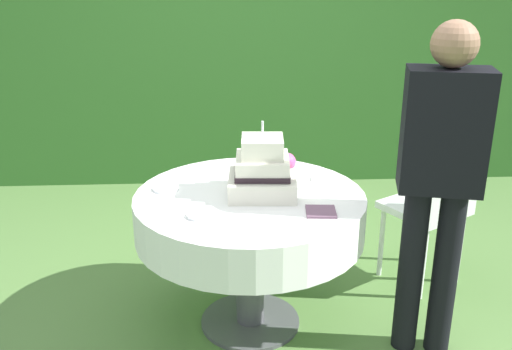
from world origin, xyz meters
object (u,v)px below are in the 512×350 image
at_px(napkin_stack, 321,212).
at_px(serving_plate_left, 288,172).
at_px(garden_chair, 437,201).
at_px(standing_person, 439,173).
at_px(serving_plate_far, 199,215).
at_px(serving_plate_right, 321,179).
at_px(serving_plate_near, 166,189).
at_px(wedding_cake, 263,171).
at_px(cake_table, 250,217).

bearing_deg(napkin_stack, serving_plate_left, 100.11).
bearing_deg(garden_chair, standing_person, -111.95).
xyz_separation_m(serving_plate_far, garden_chair, (1.31, 0.58, -0.21)).
bearing_deg(serving_plate_far, serving_plate_right, 34.79).
xyz_separation_m(serving_plate_near, standing_person, (1.26, -0.34, 0.18)).
distance_m(wedding_cake, garden_chair, 1.10).
distance_m(serving_plate_far, serving_plate_left, 0.71).
bearing_deg(serving_plate_far, standing_person, -0.16).
bearing_deg(cake_table, wedding_cake, 20.68).
distance_m(serving_plate_far, napkin_stack, 0.55).
relative_size(napkin_stack, standing_person, 0.08).
bearing_deg(garden_chair, wedding_cake, -162.82).
relative_size(wedding_cake, serving_plate_far, 3.22).
distance_m(serving_plate_far, serving_plate_right, 0.76).
bearing_deg(napkin_stack, serving_plate_near, 156.60).
bearing_deg(serving_plate_near, wedding_cake, -7.43).
bearing_deg(standing_person, serving_plate_left, 138.45).
bearing_deg(serving_plate_right, cake_table, -153.89).
bearing_deg(wedding_cake, napkin_stack, -45.67).
xyz_separation_m(cake_table, garden_chair, (1.08, 0.34, -0.08)).
bearing_deg(serving_plate_left, serving_plate_right, -35.13).
bearing_deg(serving_plate_near, serving_plate_right, 7.05).
bearing_deg(serving_plate_left, standing_person, -41.55).
relative_size(napkin_stack, garden_chair, 0.15).
bearing_deg(serving_plate_left, garden_chair, 2.33).
bearing_deg(serving_plate_left, napkin_stack, -79.89).
distance_m(wedding_cake, napkin_stack, 0.37).
xyz_separation_m(wedding_cake, standing_person, (0.77, -0.27, 0.07)).
xyz_separation_m(serving_plate_left, standing_person, (0.62, -0.55, 0.18)).
height_order(cake_table, wedding_cake, wedding_cake).
relative_size(serving_plate_far, napkin_stack, 0.84).
bearing_deg(serving_plate_far, cake_table, 45.70).
height_order(cake_table, standing_person, standing_person).
relative_size(serving_plate_near, napkin_stack, 0.95).
distance_m(cake_table, serving_plate_right, 0.45).
distance_m(serving_plate_right, standing_person, 0.66).
height_order(serving_plate_near, napkin_stack, same).
bearing_deg(garden_chair, serving_plate_far, -156.15).
xyz_separation_m(serving_plate_far, napkin_stack, (0.55, 0.01, -0.00)).
distance_m(cake_table, serving_plate_left, 0.40).
relative_size(serving_plate_near, standing_person, 0.08).
xyz_separation_m(wedding_cake, garden_chair, (1.01, 0.31, -0.31)).
height_order(cake_table, garden_chair, garden_chair).
bearing_deg(serving_plate_near, cake_table, -11.94).
distance_m(serving_plate_near, napkin_stack, 0.80).
bearing_deg(napkin_stack, serving_plate_far, -178.52).
xyz_separation_m(serving_plate_far, standing_person, (1.08, -0.00, 0.18)).
relative_size(wedding_cake, serving_plate_left, 3.53).
bearing_deg(standing_person, serving_plate_near, 165.09).
height_order(serving_plate_far, standing_person, standing_person).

